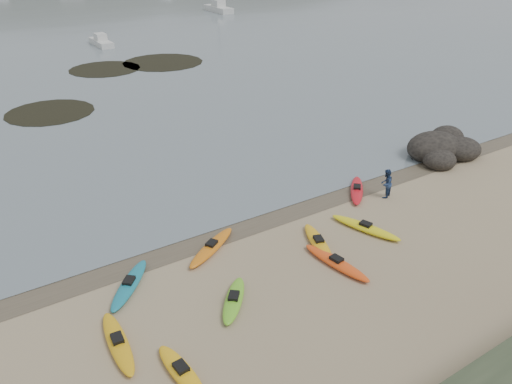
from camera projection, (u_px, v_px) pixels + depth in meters
ground at (256, 217)px, 26.29m from camera, size 600.00×600.00×0.00m
wet_sand at (259, 220)px, 26.06m from camera, size 60.00×60.00×0.00m
kayaks at (264, 263)px, 22.33m from camera, size 17.61×9.77×0.34m
person_east at (386, 184)px, 27.93m from camera, size 1.01×0.92×1.69m
rock_cluster at (442, 152)px, 33.51m from camera, size 5.52×4.10×1.99m
kelp_mats at (121, 75)px, 52.65m from camera, size 23.48×20.05×0.04m
moored_boats at (49, 13)px, 89.61m from camera, size 79.33×73.50×1.26m
far_hills at (74, 17)px, 197.21m from camera, size 550.00×135.00×80.00m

